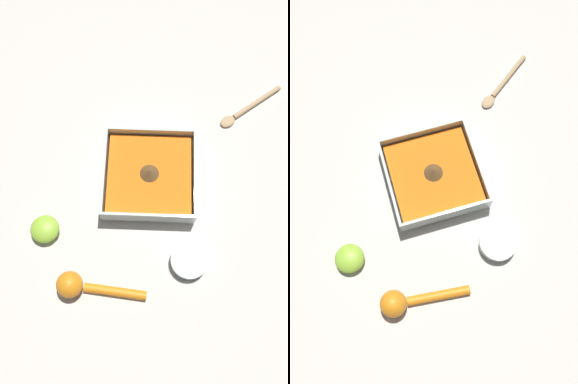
% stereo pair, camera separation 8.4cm
% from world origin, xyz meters
% --- Properties ---
extents(ground_plane, '(4.00, 4.00, 0.00)m').
position_xyz_m(ground_plane, '(0.00, 0.00, 0.00)').
color(ground_plane, beige).
extents(square_dish, '(0.21, 0.21, 0.06)m').
position_xyz_m(square_dish, '(0.01, 0.01, 0.02)').
color(square_dish, silver).
rests_on(square_dish, ground_plane).
extents(spice_bowl, '(0.08, 0.08, 0.03)m').
position_xyz_m(spice_bowl, '(0.10, -0.18, 0.01)').
color(spice_bowl, silver).
rests_on(spice_bowl, ground_plane).
extents(lemon_squeezer, '(0.19, 0.06, 0.06)m').
position_xyz_m(lemon_squeezer, '(-0.13, -0.24, 0.02)').
color(lemon_squeezer, orange).
rests_on(lemon_squeezer, ground_plane).
extents(lemon_half, '(0.06, 0.06, 0.04)m').
position_xyz_m(lemon_half, '(-0.22, -0.12, 0.02)').
color(lemon_half, '#93CC38').
rests_on(lemon_half, ground_plane).
extents(wooden_spoon, '(0.16, 0.13, 0.01)m').
position_xyz_m(wooden_spoon, '(0.25, 0.21, 0.01)').
color(wooden_spoon, tan).
rests_on(wooden_spoon, ground_plane).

